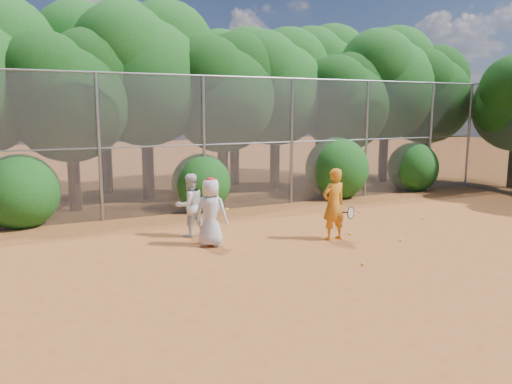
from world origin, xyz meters
TOP-DOWN VIEW (x-y plane):
  - ground at (0.00, 0.00)m, footprint 80.00×80.00m
  - fence_back at (-0.12, 6.00)m, footprint 20.05×0.09m
  - tree_2 at (-4.45, 7.83)m, footprint 3.99×3.47m
  - tree_3 at (-1.94, 8.84)m, footprint 4.89×4.26m
  - tree_4 at (0.55, 8.24)m, footprint 4.19×3.64m
  - tree_5 at (3.06, 9.04)m, footprint 4.51×3.92m
  - tree_6 at (5.55, 8.03)m, footprint 3.86×3.36m
  - tree_7 at (8.06, 8.64)m, footprint 4.77×4.14m
  - tree_8 at (10.05, 8.34)m, footprint 4.25×3.70m
  - tree_10 at (-2.93, 11.05)m, footprint 5.15×4.48m
  - tree_11 at (2.06, 10.64)m, footprint 4.64×4.03m
  - tree_12 at (6.56, 11.24)m, footprint 5.02×4.37m
  - bush_0 at (-6.00, 6.30)m, footprint 2.00×2.00m
  - bush_1 at (-1.00, 6.30)m, footprint 1.80×1.80m
  - bush_2 at (4.00, 6.30)m, footprint 2.20×2.20m
  - bush_3 at (7.50, 6.30)m, footprint 1.90×1.90m
  - player_yellow at (0.53, 1.50)m, footprint 0.82×0.51m
  - player_teen at (-2.24, 2.25)m, footprint 0.88×0.86m
  - player_white at (-2.38, 3.28)m, footprint 0.91×0.82m
  - ball_0 at (1.16, 1.68)m, footprint 0.07×0.07m
  - ball_1 at (4.01, 2.19)m, footprint 0.07×0.07m
  - ball_2 at (1.84, 0.66)m, footprint 0.07×0.07m
  - ball_3 at (-0.08, -0.41)m, footprint 0.07×0.07m
  - ball_4 at (3.02, 3.71)m, footprint 0.07×0.07m

SIDE VIEW (x-z plane):
  - ground at x=0.00m, z-range 0.00..0.00m
  - ball_0 at x=1.16m, z-range 0.00..0.07m
  - ball_1 at x=4.01m, z-range 0.00..0.07m
  - ball_2 at x=1.84m, z-range 0.00..0.07m
  - ball_3 at x=-0.08m, z-range 0.00..0.07m
  - ball_4 at x=3.02m, z-range 0.00..0.07m
  - player_white at x=-2.38m, z-range 0.00..1.52m
  - player_teen at x=-2.24m, z-range 0.00..1.56m
  - player_yellow at x=0.53m, z-range 0.00..1.69m
  - bush_1 at x=-1.00m, z-range 0.00..1.80m
  - bush_3 at x=7.50m, z-range 0.00..1.90m
  - bush_0 at x=-6.00m, z-range 0.00..2.00m
  - bush_2 at x=4.00m, z-range 0.00..2.20m
  - fence_back at x=-0.12m, z-range 0.04..4.06m
  - tree_6 at x=5.55m, z-range 0.82..6.11m
  - tree_2 at x=-4.45m, z-range 0.85..6.32m
  - tree_4 at x=0.55m, z-range 0.89..6.62m
  - tree_8 at x=10.05m, z-range 0.91..6.73m
  - tree_5 at x=3.06m, z-range 0.96..7.13m
  - tree_11 at x=2.06m, z-range 0.99..7.34m
  - tree_7 at x=8.06m, z-range 1.02..7.54m
  - tree_3 at x=-1.94m, z-range 1.04..7.75m
  - tree_12 at x=6.56m, z-range 1.07..7.95m
  - tree_10 at x=-2.93m, z-range 1.10..8.16m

